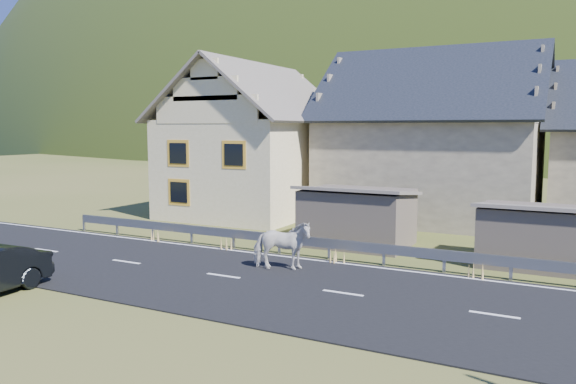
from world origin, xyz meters
The scene contains 11 objects.
ground centered at (0.00, 0.00, 0.00)m, with size 160.00×160.00×0.00m, color #324513.
road centered at (0.00, 0.00, 0.02)m, with size 60.00×7.00×0.04m, color black.
lane_markings centered at (0.00, 0.00, 0.04)m, with size 60.00×6.60×0.01m, color silver.
guardrail centered at (0.00, 3.68, 0.56)m, with size 28.10×0.09×0.75m.
shed_left centered at (-2.00, 6.50, 1.10)m, with size 4.30×3.30×2.40m, color brown.
shed_right centered at (4.50, 6.00, 1.00)m, with size 3.80×2.90×2.20m, color brown.
house_cream centered at (-10.00, 12.00, 4.36)m, with size 7.80×9.80×8.30m.
house_stone_a centered at (-1.00, 15.00, 4.63)m, with size 10.80×9.80×8.90m.
mountain centered at (5.00, 180.00, -20.00)m, with size 440.00×280.00×260.00m, color #27370D.
conifer_patch centered at (-55.00, 110.00, 6.00)m, with size 76.00×50.00×28.00m, color black.
horse centered at (-2.75, 1.52, 0.85)m, with size 1.92×0.87×1.62m, color beige.
Camera 1 is at (5.62, -14.22, 4.62)m, focal length 35.00 mm.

